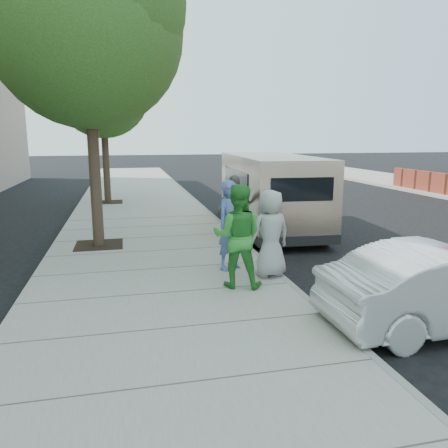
{
  "coord_description": "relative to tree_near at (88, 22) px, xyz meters",
  "views": [
    {
      "loc": [
        -1.59,
        -9.04,
        2.94
      ],
      "look_at": [
        0.43,
        -0.22,
        1.1
      ],
      "focal_mm": 35.0,
      "sensor_mm": 36.0,
      "label": 1
    }
  ],
  "objects": [
    {
      "name": "ground",
      "position": [
        2.25,
        -2.4,
        -5.55
      ],
      "size": [
        120.0,
        120.0,
        0.0
      ],
      "primitive_type": "plane",
      "color": "black",
      "rests_on": "ground"
    },
    {
      "name": "curb_face",
      "position": [
        3.69,
        -2.4,
        -5.47
      ],
      "size": [
        0.12,
        60.0,
        0.16
      ],
      "primitive_type": "cube",
      "color": "gray",
      "rests_on": "ground"
    },
    {
      "name": "person_green_shirt",
      "position": [
        2.66,
        -3.84,
        -4.43
      ],
      "size": [
        1.12,
        1.0,
        1.92
      ],
      "primitive_type": "imported",
      "rotation": [
        0.0,
        0.0,
        2.8
      ],
      "color": "green",
      "rests_on": "sidewalk"
    },
    {
      "name": "parking_meter",
      "position": [
        3.5,
        -3.16,
        -4.4
      ],
      "size": [
        0.3,
        0.19,
        1.37
      ],
      "rotation": [
        0.0,
        0.0,
        0.37
      ],
      "color": "gray",
      "rests_on": "sidewalk"
    },
    {
      "name": "tree_near",
      "position": [
        0.0,
        0.0,
        0.0
      ],
      "size": [
        4.62,
        4.6,
        7.53
      ],
      "color": "black",
      "rests_on": "sidewalk"
    },
    {
      "name": "sidewalk",
      "position": [
        1.25,
        -2.4,
        -5.47
      ],
      "size": [
        5.0,
        60.0,
        0.15
      ],
      "primitive_type": "cube",
      "color": "gray",
      "rests_on": "ground"
    },
    {
      "name": "van",
      "position": [
        5.07,
        1.43,
        -4.31
      ],
      "size": [
        2.47,
        6.41,
        2.34
      ],
      "rotation": [
        0.0,
        0.0,
        -0.06
      ],
      "color": "#C5A88D",
      "rests_on": "ground"
    },
    {
      "name": "person_officer",
      "position": [
        2.8,
        -2.76,
        -4.45
      ],
      "size": [
        0.82,
        0.73,
        1.89
      ],
      "primitive_type": "imported",
      "rotation": [
        0.0,
        0.0,
        0.52
      ],
      "color": "#4F65A9",
      "rests_on": "sidewalk"
    },
    {
      "name": "tree_far",
      "position": [
        -0.0,
        7.6,
        -0.66
      ],
      "size": [
        3.92,
        3.8,
        6.49
      ],
      "color": "black",
      "rests_on": "sidewalk"
    },
    {
      "name": "person_striped_polo",
      "position": [
        3.45,
        -0.57,
        -4.5
      ],
      "size": [
        1.13,
        0.71,
        1.8
      ],
      "primitive_type": "imported",
      "rotation": [
        0.0,
        0.0,
        3.42
      ],
      "color": "gray",
      "rests_on": "sidewalk"
    },
    {
      "name": "person_gray_shirt",
      "position": [
        3.45,
        -3.4,
        -4.52
      ],
      "size": [
        0.95,
        0.72,
        1.75
      ],
      "primitive_type": "imported",
      "rotation": [
        0.0,
        0.0,
        3.35
      ],
      "color": "#A4A4A7",
      "rests_on": "sidewalk"
    }
  ]
}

